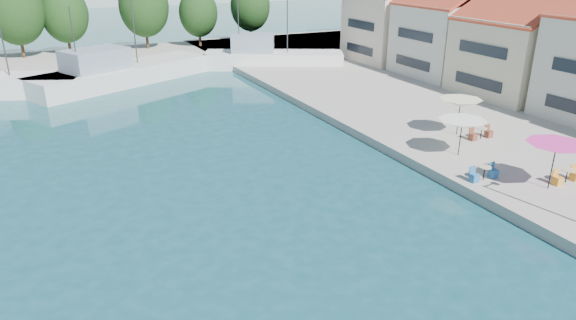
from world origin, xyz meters
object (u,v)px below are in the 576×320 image
umbrella_white (462,124)px  umbrella_cream (460,103)px  trawler_04 (270,58)px  umbrella_pink (556,148)px  trawler_03 (119,74)px

umbrella_white → umbrella_cream: size_ratio=1.01×
trawler_04 → umbrella_white: 31.80m
umbrella_white → trawler_04: bearing=87.3°
umbrella_pink → umbrella_white: 5.83m
trawler_03 → umbrella_white: 34.57m
umbrella_pink → umbrella_cream: (1.89, 8.79, -0.01)m
umbrella_white → umbrella_pink: bearing=-82.4°
trawler_03 → umbrella_pink: trawler_03 is taller
umbrella_white → umbrella_cream: (2.66, 3.01, 0.24)m
umbrella_pink → umbrella_white: size_ratio=1.05×
umbrella_cream → trawler_03: bearing=122.7°
umbrella_pink → umbrella_cream: size_ratio=1.07×
trawler_03 → umbrella_white: (15.31, -30.96, 1.54)m
umbrella_white → trawler_03: bearing=116.3°
umbrella_pink → umbrella_white: bearing=97.6°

